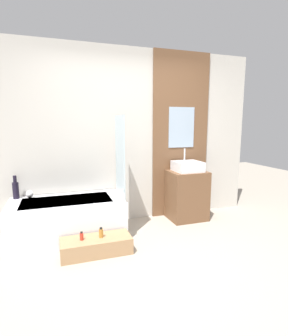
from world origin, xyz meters
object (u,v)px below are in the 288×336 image
at_px(vase_round_light, 30,194).
at_px(bottle_soap_secondary, 101,233).
at_px(bathtub, 68,219).
at_px(sink, 188,166).
at_px(bottle_soap_primary, 82,236).
at_px(wooden_step_bench, 96,246).
at_px(vase_tall_dark, 16,189).

xyz_separation_m(vase_round_light, bottle_soap_secondary, (0.81, -0.84, -0.32)).
height_order(vase_round_light, bottle_soap_secondary, vase_round_light).
distance_m(vase_round_light, bottle_soap_secondary, 1.21).
relative_size(bathtub, sink, 3.58).
distance_m(vase_round_light, bottle_soap_primary, 1.08).
distance_m(wooden_step_bench, sink, 1.84).
xyz_separation_m(sink, vase_round_light, (-2.29, 0.16, -0.28)).
bearing_deg(bottle_soap_secondary, sink, 24.93).
bearing_deg(bottle_soap_secondary, bathtub, 121.27).
xyz_separation_m(sink, bottle_soap_secondary, (-1.47, -0.69, -0.60)).
relative_size(sink, bottle_soap_secondary, 3.31).
relative_size(vase_tall_dark, bottle_soap_secondary, 2.56).
distance_m(bathtub, wooden_step_bench, 0.66).
height_order(bathtub, vase_round_light, vase_round_light).
xyz_separation_m(sink, bottle_soap_primary, (-1.70, -0.69, -0.61)).
height_order(bathtub, vase_tall_dark, vase_tall_dark).
xyz_separation_m(wooden_step_bench, vase_round_light, (-0.75, 0.84, 0.47)).
relative_size(bathtub, vase_tall_dark, 4.64).
relative_size(sink, vase_tall_dark, 1.30).
xyz_separation_m(bottle_soap_primary, bottle_soap_secondary, (0.22, -0.00, 0.01)).
relative_size(wooden_step_bench, vase_tall_dark, 2.60).
bearing_deg(vase_round_light, bottle_soap_secondary, -46.10).
bearing_deg(bottle_soap_primary, vase_round_light, 124.94).
height_order(sink, vase_round_light, sink).
bearing_deg(vase_tall_dark, sink, -3.94).
distance_m(bottle_soap_primary, bottle_soap_secondary, 0.22).
bearing_deg(bathtub, bottle_soap_secondary, -58.73).
distance_m(bathtub, vase_round_light, 0.62).
height_order(sink, bottle_soap_primary, sink).
bearing_deg(vase_tall_dark, bottle_soap_primary, -48.50).
relative_size(vase_round_light, bottle_soap_primary, 0.98).
xyz_separation_m(vase_tall_dark, bottle_soap_primary, (0.76, -0.85, -0.40)).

